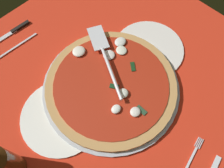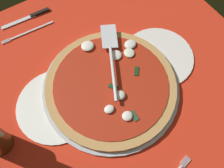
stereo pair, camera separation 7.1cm
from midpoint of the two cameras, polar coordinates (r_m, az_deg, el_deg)
ground_plane at (r=72.39cm, az=3.10°, el=-2.25°), size 99.70×99.70×0.80cm
pizza_pan at (r=72.01cm, az=2.79°, el=-0.87°), size 42.02×42.02×1.31cm
dinner_plate_left at (r=79.74cm, az=13.73°, el=6.30°), size 23.33×23.33×1.00cm
dinner_plate_right at (r=70.81cm, az=-10.66°, el=-5.46°), size 23.84×23.84×1.00cm
pizza at (r=70.65cm, az=2.86°, el=-0.19°), size 39.87×39.87×3.21cm
pizza_server at (r=72.47cm, az=2.61°, el=6.62°), size 15.45×26.10×1.00cm
place_setting_near at (r=89.76cm, az=-17.46°, el=13.52°), size 20.46×14.69×1.40cm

